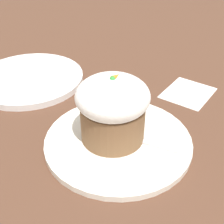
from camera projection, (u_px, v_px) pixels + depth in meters
ground_plane at (118, 144)px, 0.50m from camera, size 4.00×4.00×0.00m
dessert_plate at (118, 141)px, 0.49m from camera, size 0.23×0.23×0.01m
carrot_cake at (112, 108)px, 0.46m from camera, size 0.11×0.11×0.11m
spoon at (133, 138)px, 0.49m from camera, size 0.03×0.11×0.01m
side_plate at (29, 79)px, 0.66m from camera, size 0.23×0.23×0.01m
paper_napkin at (188, 93)px, 0.62m from camera, size 0.10×0.09×0.00m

